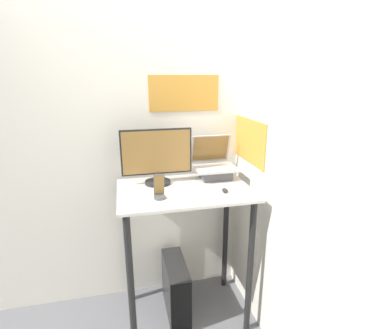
{
  "coord_description": "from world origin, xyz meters",
  "views": [
    {
      "loc": [
        -0.41,
        -1.65,
        1.88
      ],
      "look_at": [
        0.05,
        0.32,
        1.28
      ],
      "focal_mm": 28.0,
      "sensor_mm": 36.0,
      "label": 1
    }
  ],
  "objects": [
    {
      "name": "keyboard",
      "position": [
        0.04,
        0.17,
        1.1
      ],
      "size": [
        0.34,
        0.11,
        0.02
      ],
      "color": "silver",
      "rests_on": "desk"
    },
    {
      "name": "wall_side_right",
      "position": [
        0.56,
        0.0,
        1.3
      ],
      "size": [
        0.06,
        6.0,
        2.6
      ],
      "color": "silver",
      "rests_on": "ground_plane"
    },
    {
      "name": "cell_phone",
      "position": [
        -0.2,
        0.19,
        1.15
      ],
      "size": [
        0.08,
        0.08,
        0.17
      ],
      "color": "#4C4C51",
      "rests_on": "desk"
    },
    {
      "name": "mouse",
      "position": [
        0.26,
        0.19,
        1.11
      ],
      "size": [
        0.04,
        0.06,
        0.03
      ],
      "color": "#262626",
      "rests_on": "desk"
    },
    {
      "name": "desk",
      "position": [
        0.0,
        0.32,
        0.85
      ],
      "size": [
        0.95,
        0.64,
        1.1
      ],
      "color": "beige",
      "rests_on": "ground_plane"
    },
    {
      "name": "monitor",
      "position": [
        -0.17,
        0.48,
        1.3
      ],
      "size": [
        0.52,
        0.19,
        0.42
      ],
      "color": "black",
      "rests_on": "desk"
    },
    {
      "name": "computer_tower",
      "position": [
        -0.07,
        0.37,
        0.22
      ],
      "size": [
        0.16,
        0.48,
        0.45
      ],
      "color": "black",
      "rests_on": "ground_plane"
    },
    {
      "name": "laptop",
      "position": [
        0.28,
        0.51,
        1.18
      ],
      "size": [
        0.33,
        0.32,
        0.33
      ],
      "color": "#4C4C51",
      "rests_on": "desk"
    },
    {
      "name": "wall_back",
      "position": [
        0.0,
        0.72,
        1.3
      ],
      "size": [
        6.0,
        0.06,
        2.6
      ],
      "color": "silver",
      "rests_on": "ground_plane"
    }
  ]
}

